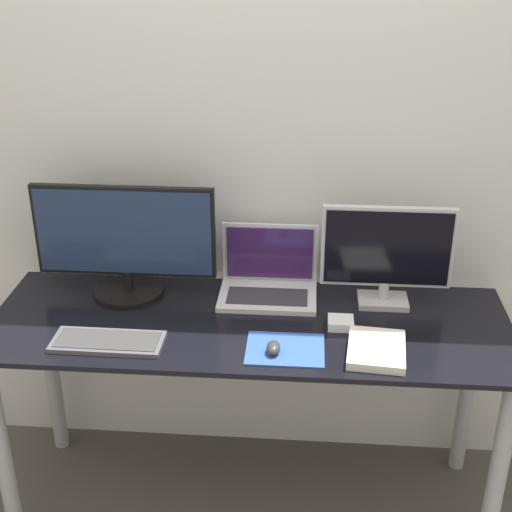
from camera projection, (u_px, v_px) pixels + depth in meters
wall_back at (258, 151)px, 2.49m from camera, size 7.00×0.05×2.50m
desk at (249, 358)px, 2.43m from camera, size 1.73×0.60×0.77m
monitor_left at (125, 242)px, 2.45m from camera, size 0.63×0.25×0.40m
monitor_right at (387, 253)px, 2.40m from camera, size 0.44×0.12×0.36m
laptop at (269, 278)px, 2.52m from camera, size 0.34×0.23×0.24m
keyboard at (108, 342)px, 2.24m from camera, size 0.35×0.14×0.02m
mousepad at (285, 349)px, 2.21m from camera, size 0.24×0.19×0.00m
mouse at (273, 348)px, 2.18m from camera, size 0.04×0.07×0.03m
book at (376, 350)px, 2.19m from camera, size 0.19×0.23×0.03m
power_brick at (341, 323)px, 2.33m from camera, size 0.08×0.08×0.03m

